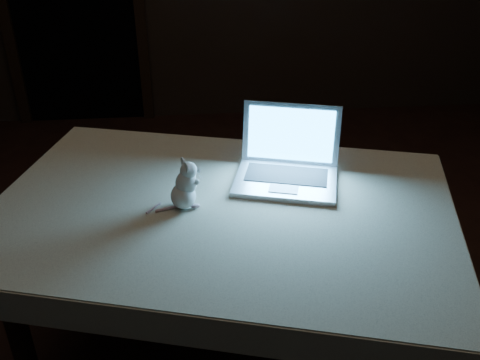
{
  "coord_description": "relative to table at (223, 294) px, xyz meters",
  "views": [
    {
      "loc": [
        -0.24,
        -1.65,
        1.75
      ],
      "look_at": [
        -0.1,
        -0.09,
        0.85
      ],
      "focal_mm": 40.0,
      "sensor_mm": 36.0,
      "label": 1
    }
  ],
  "objects": [
    {
      "name": "floor",
      "position": [
        0.17,
        0.14,
        -0.38
      ],
      "size": [
        5.0,
        5.0,
        0.0
      ],
      "primitive_type": "plane",
      "color": "black",
      "rests_on": "ground"
    },
    {
      "name": "table",
      "position": [
        0.0,
        0.0,
        0.0
      ],
      "size": [
        1.62,
        1.27,
        0.77
      ],
      "primitive_type": null,
      "rotation": [
        0.0,
        0.0,
        -0.27
      ],
      "color": "black",
      "rests_on": "floor"
    },
    {
      "name": "tablecloth",
      "position": [
        -0.01,
        0.03,
        0.34
      ],
      "size": [
        1.84,
        1.6,
        0.11
      ],
      "primitive_type": null,
      "rotation": [
        0.0,
        0.0,
        -0.45
      ],
      "color": "beige",
      "rests_on": "table"
    },
    {
      "name": "laptop",
      "position": [
        0.24,
        0.12,
        0.51
      ],
      "size": [
        0.43,
        0.4,
        0.25
      ],
      "primitive_type": null,
      "rotation": [
        0.0,
        0.0,
        -0.27
      ],
      "color": "silver",
      "rests_on": "tablecloth"
    },
    {
      "name": "plush_mouse",
      "position": [
        -0.13,
        0.0,
        0.48
      ],
      "size": [
        0.17,
        0.17,
        0.17
      ],
      "primitive_type": null,
      "rotation": [
        0.0,
        0.0,
        -0.52
      ],
      "color": "silver",
      "rests_on": "tablecloth"
    }
  ]
}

